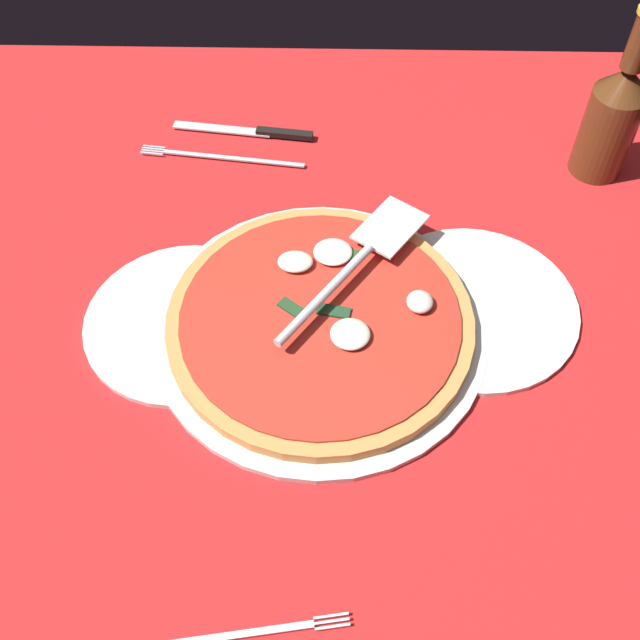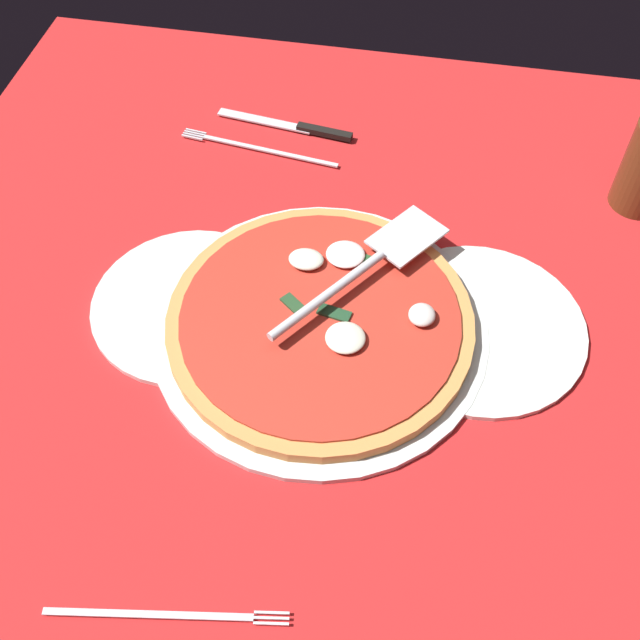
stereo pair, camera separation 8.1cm
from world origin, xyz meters
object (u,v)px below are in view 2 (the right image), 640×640
(dinner_plate_left, at_px, (479,327))
(pizza, at_px, (321,320))
(dinner_plate_right, at_px, (190,304))
(pizza_server, at_px, (365,266))
(place_setting_near, at_px, (279,140))

(dinner_plate_left, bearing_deg, pizza, 10.91)
(dinner_plate_right, distance_m, pizza, 0.15)
(pizza_server, bearing_deg, pizza, -175.52)
(dinner_plate_left, height_order, dinner_plate_right, same)
(dinner_plate_right, height_order, pizza, pizza)
(dinner_plate_left, distance_m, pizza_server, 0.14)
(pizza, distance_m, pizza_server, 0.08)
(pizza, relative_size, place_setting_near, 1.43)
(dinner_plate_right, xyz_separation_m, pizza_server, (-0.19, -0.06, 0.04))
(dinner_plate_left, relative_size, dinner_plate_right, 1.06)
(dinner_plate_left, bearing_deg, place_setting_near, -43.48)
(dinner_plate_left, height_order, pizza, pizza)
(dinner_plate_right, height_order, pizza_server, pizza_server)
(dinner_plate_right, height_order, place_setting_near, place_setting_near)
(dinner_plate_left, xyz_separation_m, dinner_plate_right, (0.32, 0.03, 0.00))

